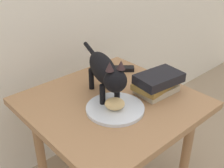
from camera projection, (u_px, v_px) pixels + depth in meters
side_table at (112, 116)px, 1.23m from camera, size 0.68×0.67×0.56m
plate at (115, 108)px, 1.12m from camera, size 0.24×0.24×0.01m
bread_roll at (115, 104)px, 1.10m from camera, size 0.10×0.10×0.05m
cat at (105, 71)px, 1.14m from camera, size 0.22×0.45×0.23m
book_stack at (157, 83)px, 1.22m from camera, size 0.22×0.16×0.10m
tv_remote at (120, 69)px, 1.45m from camera, size 0.14×0.13×0.02m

